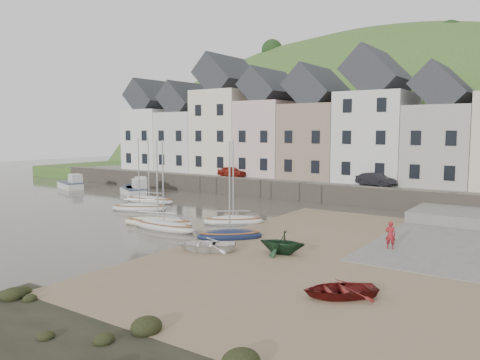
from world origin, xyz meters
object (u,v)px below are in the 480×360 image
Objects in this scene: rowboat_white at (207,245)px; person_red at (390,235)px; car_right at (376,180)px; rowboat_red at (340,289)px; car_left at (232,171)px; sailboat_0 at (149,200)px; rowboat_green at (282,242)px.

rowboat_white is 2.02× the size of person_red.
rowboat_white is at bearing -165.17° from car_right.
rowboat_red is at bearing -144.78° from car_right.
car_right is at bearing -88.11° from car_left.
rowboat_white is 0.94× the size of car_left.
car_left is 0.89× the size of car_right.
rowboat_white is 10.33m from person_red.
sailboat_0 is 2.09× the size of rowboat_red.
person_red is (8.38, 6.01, 0.52)m from rowboat_white.
rowboat_white reaches higher than rowboat_red.
rowboat_green reaches higher than rowboat_white.
rowboat_red is 26.51m from car_right.
car_left is (-14.39, 22.70, 1.79)m from rowboat_white.
sailboat_0 is 2.53× the size of rowboat_green.
person_red is at bearing 92.07° from rowboat_white.
rowboat_white is 4.21m from rowboat_green.
rowboat_green is 27.78m from car_left.
sailboat_0 is 4.03× the size of person_red.
car_left is (-22.77, 16.69, 1.27)m from person_red.
person_red reaches higher than rowboat_green.
rowboat_red is at bearing 86.60° from person_red.
rowboat_green is 6.91m from rowboat_red.
sailboat_0 is 28.47m from rowboat_red.
rowboat_red is at bearing -29.46° from sailboat_0.
person_red is (4.57, 4.25, 0.19)m from rowboat_green.
car_left is at bearing -43.66° from person_red.
car_left is at bearing -150.00° from rowboat_green.
person_red is 0.41× the size of car_right.
rowboat_red is at bearing 39.22° from rowboat_white.
rowboat_red is 8.84m from person_red.
rowboat_red is (9.00, -2.79, -0.02)m from rowboat_white.
person_red reaches higher than rowboat_white.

